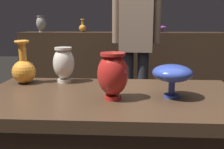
{
  "coord_description": "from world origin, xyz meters",
  "views": [
    {
      "loc": [
        0.07,
        -1.11,
        1.12
      ],
      "look_at": [
        0.01,
        -0.04,
        0.9
      ],
      "focal_mm": 40.82,
      "sensor_mm": 36.0,
      "label": 1
    }
  ],
  "objects_px": {
    "visitor_center_back": "(136,35)",
    "vase_tall_behind": "(24,69)",
    "shelf_vase_left": "(83,28)",
    "shelf_vase_right": "(162,28)",
    "vase_right_accent": "(64,63)",
    "vase_left_accent": "(172,74)",
    "shelf_vase_center": "(122,24)",
    "vase_centerpiece": "(113,74)",
    "shelf_vase_far_left": "(41,23)"
  },
  "relations": [
    {
      "from": "vase_centerpiece",
      "to": "shelf_vase_far_left",
      "type": "distance_m",
      "value": 2.49
    },
    {
      "from": "vase_right_accent",
      "to": "shelf_vase_left",
      "type": "bearing_deg",
      "value": 96.91
    },
    {
      "from": "shelf_vase_far_left",
      "to": "shelf_vase_left",
      "type": "height_order",
      "value": "shelf_vase_far_left"
    },
    {
      "from": "shelf_vase_far_left",
      "to": "visitor_center_back",
      "type": "xyz_separation_m",
      "value": [
        1.2,
        -0.77,
        -0.1
      ]
    },
    {
      "from": "vase_right_accent",
      "to": "shelf_vase_left",
      "type": "distance_m",
      "value": 2.07
    },
    {
      "from": "vase_right_accent",
      "to": "vase_tall_behind",
      "type": "bearing_deg",
      "value": -170.09
    },
    {
      "from": "vase_right_accent",
      "to": "shelf_vase_right",
      "type": "relative_size",
      "value": 1.8
    },
    {
      "from": "shelf_vase_far_left",
      "to": "shelf_vase_left",
      "type": "distance_m",
      "value": 0.53
    },
    {
      "from": "visitor_center_back",
      "to": "shelf_vase_right",
      "type": "bearing_deg",
      "value": -108.32
    },
    {
      "from": "shelf_vase_far_left",
      "to": "shelf_vase_center",
      "type": "relative_size",
      "value": 1.14
    },
    {
      "from": "vase_tall_behind",
      "to": "shelf_vase_right",
      "type": "relative_size",
      "value": 2.17
    },
    {
      "from": "vase_tall_behind",
      "to": "vase_left_accent",
      "type": "xyz_separation_m",
      "value": [
        0.74,
        -0.22,
        0.03
      ]
    },
    {
      "from": "vase_tall_behind",
      "to": "visitor_center_back",
      "type": "bearing_deg",
      "value": 62.39
    },
    {
      "from": "vase_centerpiece",
      "to": "shelf_vase_far_left",
      "type": "relative_size",
      "value": 0.95
    },
    {
      "from": "vase_left_accent",
      "to": "shelf_vase_right",
      "type": "height_order",
      "value": "shelf_vase_right"
    },
    {
      "from": "vase_centerpiece",
      "to": "shelf_vase_center",
      "type": "relative_size",
      "value": 1.09
    },
    {
      "from": "shelf_vase_center",
      "to": "visitor_center_back",
      "type": "relative_size",
      "value": 0.11
    },
    {
      "from": "vase_centerpiece",
      "to": "shelf_vase_center",
      "type": "bearing_deg",
      "value": 90.26
    },
    {
      "from": "vase_right_accent",
      "to": "shelf_vase_far_left",
      "type": "xyz_separation_m",
      "value": [
        -0.77,
        1.95,
        0.2
      ]
    },
    {
      "from": "vase_left_accent",
      "to": "shelf_vase_left",
      "type": "distance_m",
      "value": 2.44
    },
    {
      "from": "vase_left_accent",
      "to": "shelf_vase_center",
      "type": "bearing_deg",
      "value": 96.69
    },
    {
      "from": "shelf_vase_far_left",
      "to": "vase_right_accent",
      "type": "bearing_deg",
      "value": -68.49
    },
    {
      "from": "vase_right_accent",
      "to": "shelf_vase_center",
      "type": "distance_m",
      "value": 2.02
    },
    {
      "from": "vase_tall_behind",
      "to": "shelf_vase_right",
      "type": "height_order",
      "value": "shelf_vase_right"
    },
    {
      "from": "visitor_center_back",
      "to": "vase_right_accent",
      "type": "bearing_deg",
      "value": 75.16
    },
    {
      "from": "vase_tall_behind",
      "to": "shelf_vase_left",
      "type": "height_order",
      "value": "shelf_vase_left"
    },
    {
      "from": "shelf_vase_far_left",
      "to": "shelf_vase_center",
      "type": "xyz_separation_m",
      "value": [
        1.04,
        0.04,
        -0.01
      ]
    },
    {
      "from": "vase_tall_behind",
      "to": "shelf_vase_far_left",
      "type": "bearing_deg",
      "value": 105.76
    },
    {
      "from": "vase_left_accent",
      "to": "shelf_vase_right",
      "type": "distance_m",
      "value": 2.29
    },
    {
      "from": "vase_centerpiece",
      "to": "shelf_vase_left",
      "type": "distance_m",
      "value": 2.41
    },
    {
      "from": "vase_left_accent",
      "to": "shelf_vase_right",
      "type": "relative_size",
      "value": 1.63
    },
    {
      "from": "vase_tall_behind",
      "to": "shelf_vase_far_left",
      "type": "distance_m",
      "value": 2.08
    },
    {
      "from": "vase_centerpiece",
      "to": "shelf_vase_left",
      "type": "relative_size",
      "value": 1.19
    },
    {
      "from": "vase_right_accent",
      "to": "shelf_vase_right",
      "type": "distance_m",
      "value": 2.17
    },
    {
      "from": "vase_tall_behind",
      "to": "shelf_vase_right",
      "type": "xyz_separation_m",
      "value": [
        1.0,
        2.05,
        0.17
      ]
    },
    {
      "from": "visitor_center_back",
      "to": "vase_centerpiece",
      "type": "bearing_deg",
      "value": 89.44
    },
    {
      "from": "shelf_vase_far_left",
      "to": "shelf_vase_right",
      "type": "bearing_deg",
      "value": 2.43
    },
    {
      "from": "vase_left_accent",
      "to": "visitor_center_back",
      "type": "xyz_separation_m",
      "value": [
        -0.11,
        1.44,
        0.09
      ]
    },
    {
      "from": "shelf_vase_far_left",
      "to": "shelf_vase_right",
      "type": "relative_size",
      "value": 1.98
    },
    {
      "from": "shelf_vase_left",
      "to": "shelf_vase_right",
      "type": "height_order",
      "value": "shelf_vase_left"
    },
    {
      "from": "vase_right_accent",
      "to": "shelf_vase_right",
      "type": "height_order",
      "value": "shelf_vase_right"
    },
    {
      "from": "vase_left_accent",
      "to": "shelf_vase_far_left",
      "type": "distance_m",
      "value": 2.57
    },
    {
      "from": "shelf_vase_center",
      "to": "vase_tall_behind",
      "type": "bearing_deg",
      "value": -103.27
    },
    {
      "from": "visitor_center_back",
      "to": "vase_tall_behind",
      "type": "bearing_deg",
      "value": 67.49
    },
    {
      "from": "vase_centerpiece",
      "to": "vase_tall_behind",
      "type": "distance_m",
      "value": 0.56
    },
    {
      "from": "vase_centerpiece",
      "to": "visitor_center_back",
      "type": "relative_size",
      "value": 0.12
    },
    {
      "from": "vase_tall_behind",
      "to": "vase_right_accent",
      "type": "bearing_deg",
      "value": 9.91
    },
    {
      "from": "vase_right_accent",
      "to": "shelf_vase_far_left",
      "type": "height_order",
      "value": "shelf_vase_far_left"
    },
    {
      "from": "shelf_vase_far_left",
      "to": "visitor_center_back",
      "type": "bearing_deg",
      "value": -32.82
    },
    {
      "from": "vase_left_accent",
      "to": "shelf_vase_center",
      "type": "relative_size",
      "value": 0.94
    }
  ]
}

